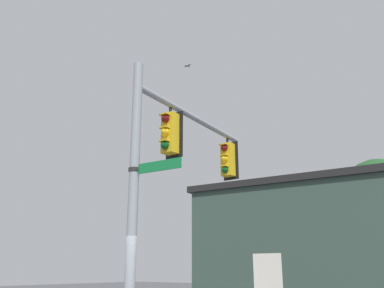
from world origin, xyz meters
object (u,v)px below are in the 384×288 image
object	(u,v)px
traffic_light_nearest_pole	(170,133)
bird_flying	(187,66)
traffic_light_mid_inner	(228,160)
street_name_sign	(149,168)

from	to	relation	value
traffic_light_nearest_pole	bird_flying	world-z (taller)	bird_flying
traffic_light_nearest_pole	bird_flying	bearing A→B (deg)	-59.95
traffic_light_nearest_pole	traffic_light_mid_inner	distance (m)	3.14
traffic_light_nearest_pole	traffic_light_mid_inner	bearing A→B (deg)	-84.56
street_name_sign	traffic_light_mid_inner	bearing A→B (deg)	-79.36
traffic_light_nearest_pole	traffic_light_mid_inner	xyz separation A→B (m)	(0.30, -3.12, 0.00)
traffic_light_nearest_pole	street_name_sign	xyz separation A→B (m)	(-0.52, 1.26, -1.21)
bird_flying	street_name_sign	bearing A→B (deg)	117.74
traffic_light_mid_inner	bird_flying	bearing A→B (deg)	24.38
traffic_light_mid_inner	bird_flying	world-z (taller)	bird_flying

